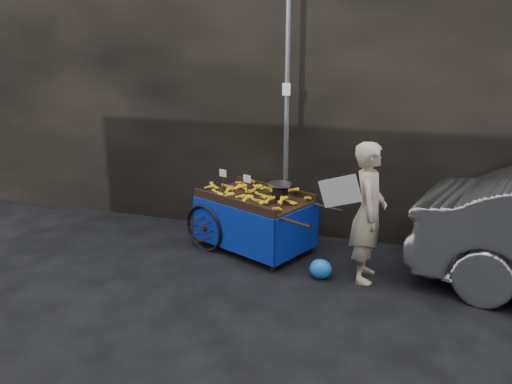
% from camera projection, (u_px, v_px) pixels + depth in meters
% --- Properties ---
extents(ground, '(80.00, 80.00, 0.00)m').
position_uv_depth(ground, '(241.00, 270.00, 7.02)').
color(ground, black).
rests_on(ground, ground).
extents(building_wall, '(13.50, 2.00, 5.00)m').
position_uv_depth(building_wall, '(311.00, 77.00, 8.55)').
color(building_wall, black).
rests_on(building_wall, ground).
extents(street_pole, '(0.12, 0.10, 4.00)m').
position_uv_depth(street_pole, '(287.00, 115.00, 7.54)').
color(street_pole, slate).
rests_on(street_pole, ground).
extents(banana_cart, '(2.45, 1.80, 1.22)m').
position_uv_depth(banana_cart, '(252.00, 202.00, 7.55)').
color(banana_cart, black).
rests_on(banana_cart, ground).
extents(vendor, '(0.89, 0.70, 1.88)m').
position_uv_depth(vendor, '(368.00, 212.00, 6.51)').
color(vendor, '#BCA98C').
rests_on(vendor, ground).
extents(plastic_bag, '(0.30, 0.24, 0.27)m').
position_uv_depth(plastic_bag, '(321.00, 269.00, 6.73)').
color(plastic_bag, blue).
rests_on(plastic_bag, ground).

